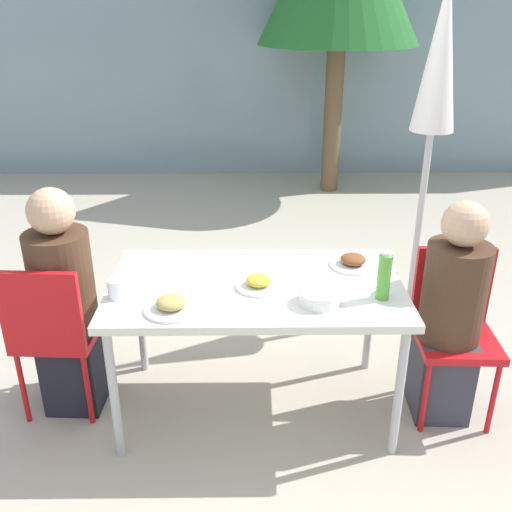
# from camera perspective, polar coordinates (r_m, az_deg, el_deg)

# --- Properties ---
(ground_plane) EXTENTS (24.00, 24.00, 0.00)m
(ground_plane) POSITION_cam_1_polar(r_m,az_deg,el_deg) (3.25, 0.00, -14.72)
(ground_plane) COLOR #B2A893
(building_facade) EXTENTS (10.00, 0.20, 3.00)m
(building_facade) POSITION_cam_1_polar(r_m,az_deg,el_deg) (7.23, -0.45, 20.02)
(building_facade) COLOR gray
(building_facade) RESTS_ON ground
(dining_table) EXTENTS (1.46, 0.83, 0.76)m
(dining_table) POSITION_cam_1_polar(r_m,az_deg,el_deg) (2.86, 0.00, -3.81)
(dining_table) COLOR silver
(dining_table) RESTS_ON ground
(chair_left) EXTENTS (0.42, 0.42, 0.89)m
(chair_left) POSITION_cam_1_polar(r_m,az_deg,el_deg) (3.09, -19.66, -6.76)
(chair_left) COLOR red
(chair_left) RESTS_ON ground
(person_left) EXTENTS (0.32, 0.32, 1.24)m
(person_left) POSITION_cam_1_polar(r_m,az_deg,el_deg) (3.10, -18.47, -4.90)
(person_left) COLOR black
(person_left) RESTS_ON ground
(chair_right) EXTENTS (0.42, 0.42, 0.89)m
(chair_right) POSITION_cam_1_polar(r_m,az_deg,el_deg) (3.16, 19.18, -5.98)
(chair_right) COLOR red
(chair_right) RESTS_ON ground
(person_right) EXTENTS (0.31, 0.31, 1.20)m
(person_right) POSITION_cam_1_polar(r_m,az_deg,el_deg) (3.05, 18.81, -5.90)
(person_right) COLOR #383842
(person_right) RESTS_ON ground
(closed_umbrella) EXTENTS (0.36, 0.36, 2.21)m
(closed_umbrella) POSITION_cam_1_polar(r_m,az_deg,el_deg) (3.72, 17.61, 15.96)
(closed_umbrella) COLOR #333333
(closed_umbrella) RESTS_ON ground
(plate_0) EXTENTS (0.23, 0.23, 0.06)m
(plate_0) POSITION_cam_1_polar(r_m,az_deg,el_deg) (2.79, 0.27, -2.73)
(plate_0) COLOR white
(plate_0) RESTS_ON dining_table
(plate_1) EXTENTS (0.25, 0.25, 0.07)m
(plate_1) POSITION_cam_1_polar(r_m,az_deg,el_deg) (2.61, -8.43, -4.89)
(plate_1) COLOR white
(plate_1) RESTS_ON dining_table
(plate_2) EXTENTS (0.24, 0.24, 0.07)m
(plate_2) POSITION_cam_1_polar(r_m,az_deg,el_deg) (3.05, 9.67, -0.58)
(plate_2) COLOR white
(plate_2) RESTS_ON dining_table
(bottle) EXTENTS (0.06, 0.06, 0.24)m
(bottle) POSITION_cam_1_polar(r_m,az_deg,el_deg) (2.71, 12.69, -1.99)
(bottle) COLOR #51A338
(bottle) RESTS_ON dining_table
(drinking_cup) EXTENTS (0.08, 0.08, 0.09)m
(drinking_cup) POSITION_cam_1_polar(r_m,az_deg,el_deg) (2.76, -13.81, -3.21)
(drinking_cup) COLOR white
(drinking_cup) RESTS_ON dining_table
(salad_bowl) EXTENTS (0.19, 0.19, 0.06)m
(salad_bowl) POSITION_cam_1_polar(r_m,az_deg,el_deg) (2.66, 6.36, -4.11)
(salad_bowl) COLOR white
(salad_bowl) RESTS_ON dining_table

